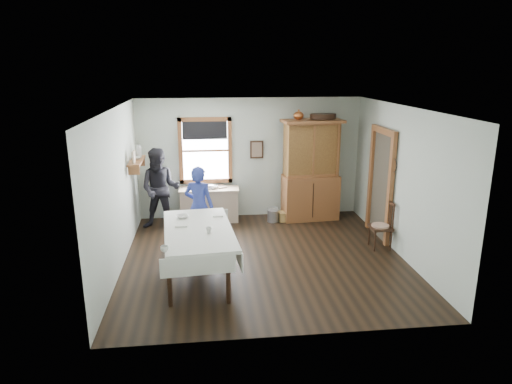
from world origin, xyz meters
TOP-DOWN VIEW (x-y plane):
  - room at (0.00, 0.00)m, footprint 5.01×5.01m
  - window at (-1.00, 2.47)m, footprint 1.18×0.07m
  - doorway at (2.46, 0.85)m, footprint 0.09×1.14m
  - wall_shelf at (-2.37, 1.54)m, footprint 0.24×1.00m
  - framed_picture at (0.15, 2.46)m, footprint 0.30×0.04m
  - rug_beater at (2.45, 0.30)m, footprint 0.01×0.27m
  - work_counter at (-0.95, 2.20)m, footprint 1.33×0.55m
  - china_hutch at (1.33, 2.10)m, footprint 1.37×0.73m
  - dining_table at (-1.16, -0.63)m, footprint 1.29×2.20m
  - spindle_chair at (2.26, 0.22)m, footprint 0.42×0.42m
  - pail at (0.46, 1.97)m, footprint 0.27×0.27m
  - wicker_basket at (0.77, 2.00)m, footprint 0.38×0.29m
  - woman_blue at (-1.15, 0.76)m, footprint 0.62×0.51m
  - figure_dark at (-1.97, 1.83)m, footprint 0.85×0.69m
  - table_cup_a at (-1.62, -1.53)m, footprint 0.12×0.12m
  - table_cup_b at (-0.99, -0.84)m, footprint 0.12×0.12m
  - table_bowl at (-1.43, -0.07)m, footprint 0.28×0.28m
  - counter_book at (-0.78, 2.24)m, footprint 0.25×0.28m
  - counter_bowl at (-0.85, 2.16)m, footprint 0.25×0.25m
  - shelf_bowl at (-2.37, 1.55)m, footprint 0.22×0.22m

SIDE VIEW (x-z plane):
  - wicker_basket at x=0.77m, z-range 0.00..0.21m
  - pail at x=0.46m, z-range 0.00..0.27m
  - work_counter at x=-0.95m, z-range 0.00..0.75m
  - dining_table at x=-1.16m, z-range 0.00..0.85m
  - spindle_chair at x=2.26m, z-range 0.00..0.92m
  - woman_blue at x=-1.15m, z-range 0.00..1.45m
  - counter_book at x=-0.78m, z-range 0.75..0.77m
  - counter_bowl at x=-0.85m, z-range 0.75..0.82m
  - figure_dark at x=-1.97m, z-range 0.00..1.61m
  - table_bowl at x=-1.43m, z-range 0.85..0.90m
  - table_cup_a at x=-1.62m, z-range 0.85..0.93m
  - table_cup_b at x=-0.99m, z-range 0.85..0.94m
  - china_hutch at x=1.33m, z-range 0.00..2.25m
  - doorway at x=2.46m, z-range 0.05..2.27m
  - room at x=0.00m, z-range 0.00..2.70m
  - framed_picture at x=0.15m, z-range 1.35..1.75m
  - wall_shelf at x=-2.37m, z-range 1.35..1.79m
  - shelf_bowl at x=-2.37m, z-range 1.57..1.62m
  - window at x=-1.00m, z-range 0.89..2.37m
  - rug_beater at x=2.45m, z-range 1.58..1.86m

